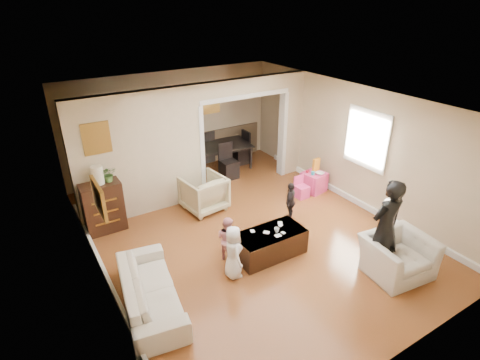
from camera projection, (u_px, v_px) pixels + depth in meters
floor at (245, 231)px, 7.63m from camera, size 7.00×7.00×0.00m
partition_left at (141, 155)px, 7.79m from camera, size 2.75×0.18×2.60m
partition_right at (290, 125)px, 9.61m from camera, size 0.55×0.18×2.60m
partition_header at (244, 86)px, 8.46m from camera, size 2.22×0.18×0.35m
window_pane at (367, 139)px, 7.93m from camera, size 0.03×0.95×1.10m
framed_art_partition at (96, 138)px, 7.08m from camera, size 0.45×0.03×0.55m
framed_art_sofa_wall at (99, 199)px, 5.10m from camera, size 0.03×0.55×0.40m
framed_art_alcove at (211, 102)px, 10.04m from camera, size 0.45×0.03×0.55m
sofa at (150, 290)px, 5.71m from camera, size 1.06×2.04×0.57m
armchair_back at (204, 193)px, 8.26m from camera, size 0.92×0.94×0.78m
armchair_front at (397, 256)px, 6.36m from camera, size 1.14×1.03×0.67m
dresser at (103, 207)px, 7.46m from camera, size 0.75×0.42×1.02m
table_lamp at (97, 175)px, 7.16m from camera, size 0.22×0.22×0.36m
potted_plant at (109, 174)px, 7.27m from camera, size 0.28×0.24×0.31m
coffee_table at (270, 243)px, 6.85m from camera, size 1.26×0.64×0.47m
coffee_cup at (277, 230)px, 6.74m from camera, size 0.09×0.09×0.08m
play_table at (314, 182)px, 9.10m from camera, size 0.56×0.56×0.47m
cereal_box at (316, 165)px, 9.06m from camera, size 0.21×0.10×0.30m
cyan_cup at (313, 173)px, 8.89m from camera, size 0.08×0.08×0.08m
toy_block at (307, 171)px, 9.02m from camera, size 0.10×0.09×0.05m
play_bowl at (320, 173)px, 8.92m from camera, size 0.23×0.23×0.05m
dining_table at (217, 158)px, 10.21m from camera, size 1.94×1.23×0.65m
adult_person at (385, 228)px, 6.20m from camera, size 0.63×0.43×1.70m
child_kneel_a at (233, 252)px, 6.23m from camera, size 0.38×0.51×0.94m
child_kneel_b at (227, 238)px, 6.67m from camera, size 0.43×0.49×0.84m
child_toddler at (290, 202)px, 7.84m from camera, size 0.52×0.48×0.85m
craft_papers at (273, 230)px, 6.81m from camera, size 0.69×0.45×0.00m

